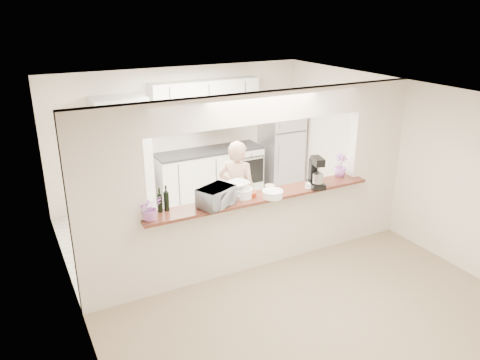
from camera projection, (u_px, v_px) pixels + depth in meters
floor at (258, 263)px, 6.84m from camera, size 6.00×6.00×0.00m
tile_overlay at (214, 222)px, 8.12m from camera, size 5.00×2.90×0.01m
partition at (260, 167)px, 6.32m from camera, size 5.00×0.15×2.50m
bar_counter at (259, 228)px, 6.63m from camera, size 3.40×0.38×1.09m
kitchen_cabinets at (177, 152)px, 8.68m from camera, size 3.15×0.62×2.25m
refrigerator at (281, 144)px, 9.63m from camera, size 0.75×0.70×1.70m
flower_left at (150, 207)px, 5.64m from camera, size 0.31×0.28×0.32m
wine_bottle_a at (166, 201)px, 5.90m from camera, size 0.07×0.07×0.34m
wine_bottle_b at (160, 203)px, 5.86m from camera, size 0.06×0.06×0.32m
toaster_oven at (216, 197)px, 6.02m from camera, size 0.56×0.49×0.26m
serving_bowls at (238, 190)px, 6.33m from camera, size 0.34×0.34×0.21m
plate_stack_a at (243, 193)px, 6.33m from camera, size 0.27×0.27×0.12m
plate_stack_b at (273, 194)px, 6.33m from camera, size 0.28×0.28×0.10m
red_bowl at (251, 194)px, 6.35m from camera, size 0.15×0.15×0.07m
tan_bowl at (270, 187)px, 6.61m from camera, size 0.14×0.14×0.07m
utensil_caddy at (313, 182)px, 6.65m from camera, size 0.26×0.20×0.22m
stand_mixer at (316, 174)px, 6.65m from camera, size 0.26×0.34×0.45m
flower_right at (340, 166)px, 7.06m from camera, size 0.21×0.21×0.35m
person at (237, 192)px, 7.25m from camera, size 0.70×0.70×1.64m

